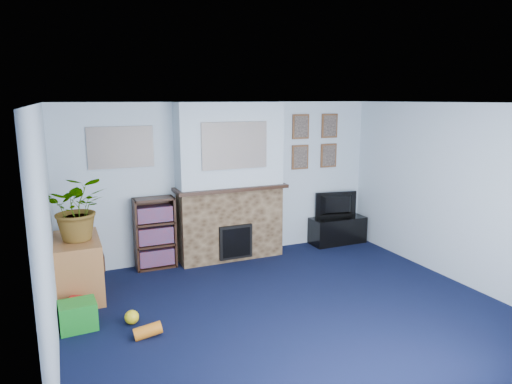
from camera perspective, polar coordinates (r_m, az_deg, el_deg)
name	(u,v)px	position (r m, az deg, el deg)	size (l,w,h in m)	color
floor	(292,313)	(5.51, 4.54, -14.79)	(5.00, 4.50, 0.01)	black
ceiling	(296,103)	(4.94, 4.99, 11.02)	(5.00, 4.50, 0.01)	white
wall_back	(226,180)	(7.11, -3.81, 1.47)	(5.00, 0.04, 2.40)	silver
wall_front	(453,288)	(3.38, 23.36, -10.99)	(5.00, 0.04, 2.40)	silver
wall_left	(48,240)	(4.52, -24.56, -5.46)	(0.04, 4.50, 2.40)	silver
wall_right	(460,194)	(6.63, 24.19, -0.28)	(0.04, 4.50, 2.40)	silver
chimney_breast	(230,183)	(6.93, -3.24, 1.07)	(1.72, 0.50, 2.40)	brown
collage_main	(235,146)	(6.65, -2.67, 5.82)	(1.00, 0.03, 0.68)	gray
collage_left	(121,147)	(6.66, -16.54, 5.38)	(0.90, 0.03, 0.58)	gray
portrait_tl	(301,127)	(7.53, 5.60, 8.14)	(0.30, 0.03, 0.40)	brown
portrait_tr	(329,126)	(7.81, 9.17, 8.17)	(0.30, 0.03, 0.40)	brown
portrait_bl	(300,157)	(7.58, 5.53, 4.36)	(0.30, 0.03, 0.40)	brown
portrait_br	(329,156)	(7.86, 9.05, 4.53)	(0.30, 0.03, 0.40)	brown
tv_stand	(337,230)	(8.00, 10.14, -4.72)	(0.95, 0.40, 0.45)	black
television	(338,205)	(7.91, 10.17, -1.61)	(0.75, 0.10, 0.43)	black
bookshelf	(155,234)	(6.84, -12.52, -5.20)	(0.58, 0.28, 1.05)	black
sideboard	(79,269)	(6.20, -21.30, -9.00)	(0.54, 0.96, 0.75)	#A06233
potted_plant	(78,208)	(5.93, -21.36, -1.85)	(0.72, 0.62, 0.80)	#26661E
mantel_clock	(232,182)	(6.88, -3.02, 1.31)	(0.10, 0.06, 0.14)	gold
mantel_candle	(246,180)	(6.96, -1.25, 1.52)	(0.05, 0.05, 0.18)	#B2BFC6
mantel_teddy	(193,185)	(6.70, -7.92, 0.88)	(0.14, 0.14, 0.14)	gray
mantel_can	(276,179)	(7.17, 2.56, 1.65)	(0.06, 0.06, 0.13)	red
green_crate	(78,316)	(5.45, -21.36, -14.29)	(0.38, 0.31, 0.31)	#198C26
toy_ball	(132,316)	(5.39, -15.28, -14.76)	(0.16, 0.16, 0.16)	yellow
toy_block	(77,308)	(5.73, -21.47, -13.32)	(0.18, 0.18, 0.22)	red
toy_tube	(148,331)	(5.09, -13.37, -16.55)	(0.13, 0.13, 0.29)	orange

